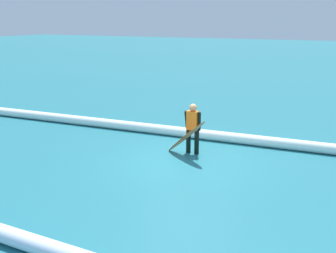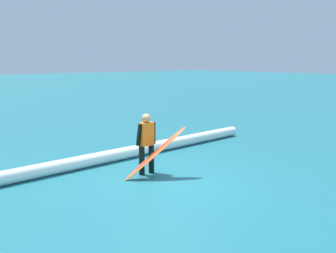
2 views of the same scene
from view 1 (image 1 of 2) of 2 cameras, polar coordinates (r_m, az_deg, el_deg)
ground_plane at (r=12.07m, az=1.93°, el=-4.64°), size 141.59×141.59×0.00m
surfer at (r=12.53m, az=3.35°, el=0.08°), size 0.52×0.23×1.50m
surfboard at (r=12.25m, az=2.42°, el=-1.40°), size 1.53×0.87×1.24m
wave_crest_foreground at (r=15.12m, az=-4.07°, el=-0.07°), size 16.44×1.19×0.34m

